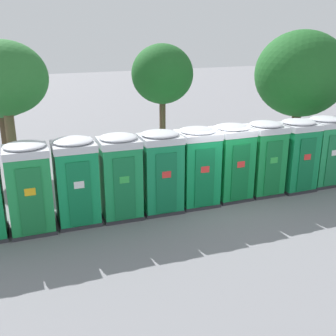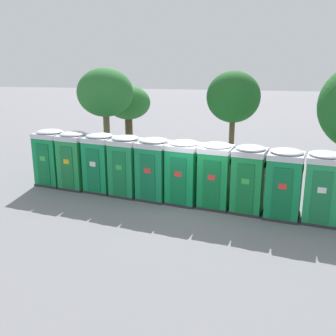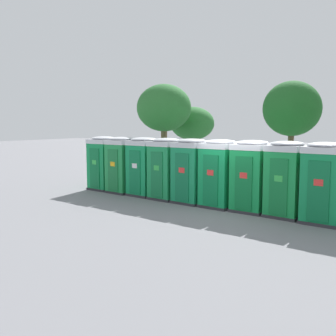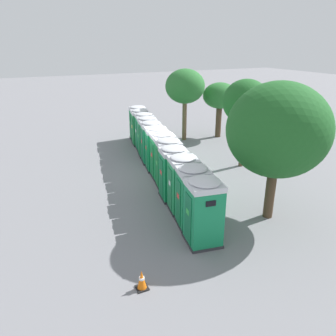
{
  "view_description": "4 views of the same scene",
  "coord_description": "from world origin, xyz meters",
  "px_view_note": "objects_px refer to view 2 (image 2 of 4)",
  "views": [
    {
      "loc": [
        -7.88,
        -9.46,
        5.03
      ],
      "look_at": [
        -1.6,
        0.34,
        1.33
      ],
      "focal_mm": 42.0,
      "sensor_mm": 36.0,
      "label": 1
    },
    {
      "loc": [
        1.66,
        -14.55,
        5.58
      ],
      "look_at": [
        -1.29,
        0.27,
        1.37
      ],
      "focal_mm": 42.0,
      "sensor_mm": 36.0,
      "label": 2
    },
    {
      "loc": [
        4.51,
        -13.56,
        3.04
      ],
      "look_at": [
        -3.06,
        0.62,
        1.3
      ],
      "focal_mm": 42.0,
      "sensor_mm": 36.0,
      "label": 3
    },
    {
      "loc": [
        15.67,
        -6.88,
        6.93
      ],
      "look_at": [
        1.96,
        -0.37,
        1.05
      ],
      "focal_mm": 35.0,
      "sensor_mm": 36.0,
      "label": 4
    }
  ],
  "objects_px": {
    "street_tree_0": "(105,93)",
    "street_tree_3": "(233,97)",
    "portapotty_0": "(51,157)",
    "portapotty_8": "(284,183)",
    "portapotty_1": "(74,160)",
    "portapotty_4": "(154,169)",
    "portapotty_6": "(216,175)",
    "portapotty_9": "(322,187)",
    "portapotty_3": "(126,166)",
    "portapotty_5": "(184,172)",
    "portapotty_7": "(249,179)",
    "street_tree_1": "(128,104)",
    "portapotty_2": "(100,162)"
  },
  "relations": [
    {
      "from": "portapotty_0",
      "to": "portapotty_1",
      "type": "height_order",
      "value": "same"
    },
    {
      "from": "portapotty_6",
      "to": "street_tree_1",
      "type": "height_order",
      "value": "street_tree_1"
    },
    {
      "from": "portapotty_0",
      "to": "portapotty_2",
      "type": "xyz_separation_m",
      "value": [
        2.51,
        -0.46,
        0.0
      ]
    },
    {
      "from": "portapotty_9",
      "to": "portapotty_1",
      "type": "bearing_deg",
      "value": 169.38
    },
    {
      "from": "portapotty_7",
      "to": "street_tree_0",
      "type": "bearing_deg",
      "value": 146.64
    },
    {
      "from": "portapotty_5",
      "to": "street_tree_1",
      "type": "relative_size",
      "value": 0.62
    },
    {
      "from": "portapotty_5",
      "to": "portapotty_6",
      "type": "bearing_deg",
      "value": -8.64
    },
    {
      "from": "portapotty_0",
      "to": "portapotty_9",
      "type": "distance_m",
      "value": 11.5
    },
    {
      "from": "portapotty_0",
      "to": "portapotty_1",
      "type": "relative_size",
      "value": 1.0
    },
    {
      "from": "street_tree_3",
      "to": "portapotty_4",
      "type": "bearing_deg",
      "value": -122.71
    },
    {
      "from": "portapotty_4",
      "to": "street_tree_3",
      "type": "height_order",
      "value": "street_tree_3"
    },
    {
      "from": "portapotty_1",
      "to": "portapotty_4",
      "type": "distance_m",
      "value": 3.83
    },
    {
      "from": "portapotty_2",
      "to": "portapotty_8",
      "type": "bearing_deg",
      "value": -11.6
    },
    {
      "from": "portapotty_9",
      "to": "street_tree_0",
      "type": "xyz_separation_m",
      "value": [
        -9.73,
        5.25,
        2.63
      ]
    },
    {
      "from": "portapotty_0",
      "to": "portapotty_8",
      "type": "xyz_separation_m",
      "value": [
        10.02,
        -2.0,
        0.0
      ]
    },
    {
      "from": "portapotty_5",
      "to": "portapotty_9",
      "type": "relative_size",
      "value": 1.0
    },
    {
      "from": "street_tree_0",
      "to": "street_tree_3",
      "type": "xyz_separation_m",
      "value": [
        6.35,
        0.44,
        -0.14
      ]
    },
    {
      "from": "portapotty_3",
      "to": "street_tree_0",
      "type": "bearing_deg",
      "value": 119.76
    },
    {
      "from": "portapotty_4",
      "to": "portapotty_6",
      "type": "bearing_deg",
      "value": -9.3
    },
    {
      "from": "portapotty_3",
      "to": "portapotty_6",
      "type": "xyz_separation_m",
      "value": [
        3.78,
        -0.67,
        -0.0
      ]
    },
    {
      "from": "portapotty_4",
      "to": "portapotty_5",
      "type": "bearing_deg",
      "value": -9.97
    },
    {
      "from": "portapotty_6",
      "to": "portapotty_7",
      "type": "height_order",
      "value": "same"
    },
    {
      "from": "portapotty_1",
      "to": "street_tree_3",
      "type": "bearing_deg",
      "value": 29.68
    },
    {
      "from": "portapotty_3",
      "to": "portapotty_5",
      "type": "distance_m",
      "value": 2.56
    },
    {
      "from": "portapotty_4",
      "to": "portapotty_8",
      "type": "height_order",
      "value": "same"
    },
    {
      "from": "street_tree_0",
      "to": "portapotty_1",
      "type": "bearing_deg",
      "value": -95.41
    },
    {
      "from": "portapotty_2",
      "to": "portapotty_8",
      "type": "height_order",
      "value": "same"
    },
    {
      "from": "portapotty_1",
      "to": "portapotty_6",
      "type": "relative_size",
      "value": 1.0
    },
    {
      "from": "portapotty_1",
      "to": "portapotty_6",
      "type": "distance_m",
      "value": 6.39
    },
    {
      "from": "portapotty_4",
      "to": "portapotty_5",
      "type": "xyz_separation_m",
      "value": [
        1.26,
        -0.22,
        0.0
      ]
    },
    {
      "from": "portapotty_3",
      "to": "street_tree_0",
      "type": "relative_size",
      "value": 0.49
    },
    {
      "from": "portapotty_6",
      "to": "street_tree_3",
      "type": "relative_size",
      "value": 0.5
    },
    {
      "from": "portapotty_9",
      "to": "street_tree_1",
      "type": "xyz_separation_m",
      "value": [
        -9.39,
        8.04,
        1.81
      ]
    },
    {
      "from": "portapotty_7",
      "to": "street_tree_1",
      "type": "height_order",
      "value": "street_tree_1"
    },
    {
      "from": "portapotty_6",
      "to": "portapotty_4",
      "type": "bearing_deg",
      "value": 170.7
    },
    {
      "from": "portapotty_6",
      "to": "portapotty_9",
      "type": "distance_m",
      "value": 3.83
    },
    {
      "from": "portapotty_3",
      "to": "street_tree_3",
      "type": "distance_m",
      "value": 6.46
    },
    {
      "from": "portapotty_1",
      "to": "portapotty_4",
      "type": "relative_size",
      "value": 1.0
    },
    {
      "from": "portapotty_0",
      "to": "portapotty_6",
      "type": "relative_size",
      "value": 1.0
    },
    {
      "from": "portapotty_4",
      "to": "portapotty_3",
      "type": "bearing_deg",
      "value": 168.59
    },
    {
      "from": "portapotty_9",
      "to": "street_tree_3",
      "type": "relative_size",
      "value": 0.5
    },
    {
      "from": "portapotty_4",
      "to": "street_tree_0",
      "type": "height_order",
      "value": "street_tree_0"
    },
    {
      "from": "portapotty_8",
      "to": "portapotty_1",
      "type": "bearing_deg",
      "value": 168.91
    },
    {
      "from": "portapotty_6",
      "to": "street_tree_1",
      "type": "xyz_separation_m",
      "value": [
        -5.63,
        7.29,
        1.81
      ]
    },
    {
      "from": "portapotty_0",
      "to": "street_tree_3",
      "type": "xyz_separation_m",
      "value": [
        7.92,
        3.52,
        2.49
      ]
    },
    {
      "from": "portapotty_2",
      "to": "portapotty_9",
      "type": "xyz_separation_m",
      "value": [
        8.78,
        -1.71,
        0.0
      ]
    },
    {
      "from": "portapotty_0",
      "to": "portapotty_8",
      "type": "bearing_deg",
      "value": -11.3
    },
    {
      "from": "portapotty_3",
      "to": "street_tree_0",
      "type": "xyz_separation_m",
      "value": [
        -2.19,
        3.84,
        2.63
      ]
    },
    {
      "from": "portapotty_0",
      "to": "portapotty_5",
      "type": "distance_m",
      "value": 6.39
    },
    {
      "from": "portapotty_3",
      "to": "portapotty_5",
      "type": "relative_size",
      "value": 1.0
    }
  ]
}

